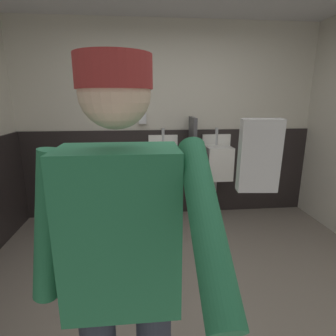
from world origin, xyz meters
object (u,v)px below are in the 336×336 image
Objects in this scene: person at (123,265)px; cell_phone at (259,156)px; soap_dispenser at (143,117)px; urinal_left at (164,163)px; urinal_middle at (218,162)px.

person is 0.76m from cell_phone.
soap_dispenser is at bearing 88.00° from person.
urinal_left and urinal_middle have the same top height.
urinal_middle is 0.70× the size of person.
cell_phone is 0.61× the size of soap_dispenser.
urinal_middle is 11.27× the size of cell_phone.
person is 9.82× the size of soap_dispenser.
urinal_middle is at bearing 0.00° from urinal_left.
urinal_middle is 6.89× the size of soap_dispenser.
cell_phone is 3.31m from soap_dispenser.
person reaches higher than urinal_middle.
urinal_left is 0.70× the size of person.
cell_phone is (0.25, -0.50, 0.51)m from person.
urinal_middle is at bearing 80.37° from cell_phone.
urinal_left is 6.89× the size of soap_dispenser.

